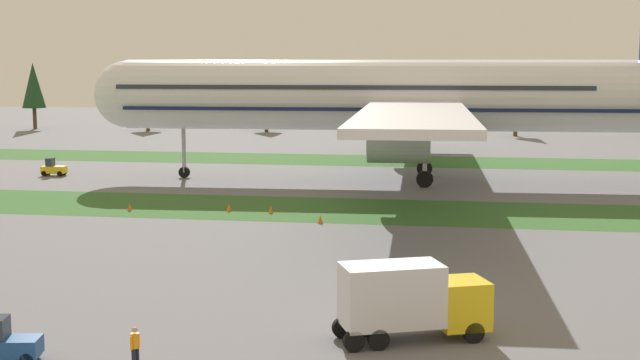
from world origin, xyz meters
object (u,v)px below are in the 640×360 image
object	(u,v)px
catering_truck	(411,298)
taxiway_marker_2	(320,219)
airliner	(401,95)
ground_crew_marshaller	(345,307)
baggage_tug	(7,344)
pushback_tractor	(53,168)
taxiway_marker_3	(229,207)
taxiway_marker_0	(130,207)
taxiway_marker_1	(271,209)
ground_crew_loader	(135,346)

from	to	relation	value
catering_truck	taxiway_marker_2	world-z (taller)	catering_truck
airliner	ground_crew_marshaller	bearing A→B (deg)	178.43
baggage_tug	pushback_tractor	xyz separation A→B (m)	(-25.75, 57.48, 0.00)
pushback_tractor	taxiway_marker_2	size ratio (longest dim) A/B	4.03
ground_crew_marshaller	taxiway_marker_3	world-z (taller)	ground_crew_marshaller
airliner	taxiway_marker_3	bearing A→B (deg)	145.77
baggage_tug	taxiway_marker_0	world-z (taller)	baggage_tug
pushback_tractor	ground_crew_marshaller	world-z (taller)	pushback_tractor
pushback_tractor	taxiway_marker_0	world-z (taller)	pushback_tractor
baggage_tug	taxiway_marker_1	distance (m)	37.86
pushback_tractor	taxiway_marker_0	size ratio (longest dim) A/B	4.02
catering_truck	taxiway_marker_0	size ratio (longest dim) A/B	11.06
catering_truck	taxiway_marker_0	distance (m)	40.49
catering_truck	ground_crew_loader	world-z (taller)	catering_truck
catering_truck	taxiway_marker_2	bearing A→B (deg)	174.99
taxiway_marker_1	airliner	bearing A→B (deg)	66.40
baggage_tug	taxiway_marker_3	distance (m)	38.05
taxiway_marker_0	taxiway_marker_2	xyz separation A→B (m)	(16.94, -3.28, -0.00)
catering_truck	taxiway_marker_3	size ratio (longest dim) A/B	11.17
baggage_tug	taxiway_marker_0	xyz separation A→B (m)	(-8.96, 37.04, -0.48)
baggage_tug	ground_crew_marshaller	bearing A→B (deg)	108.70
taxiway_marker_2	taxiway_marker_3	bearing A→B (deg)	153.29
baggage_tug	ground_crew_loader	distance (m)	5.57
baggage_tug	taxiway_marker_1	xyz separation A→B (m)	(3.15, 37.73, -0.50)
baggage_tug	taxiway_marker_2	xyz separation A→B (m)	(7.98, 33.76, -0.49)
baggage_tug	catering_truck	bearing A→B (deg)	98.75
taxiway_marker_0	taxiway_marker_1	size ratio (longest dim) A/B	1.05
catering_truck	taxiway_marker_2	size ratio (longest dim) A/B	11.09
baggage_tug	catering_truck	size ratio (longest dim) A/B	0.38
catering_truck	taxiway_marker_3	distance (m)	36.65
ground_crew_loader	taxiway_marker_1	world-z (taller)	ground_crew_loader
ground_crew_loader	ground_crew_marshaller	bearing A→B (deg)	-30.24
pushback_tractor	catering_truck	bearing A→B (deg)	36.77
ground_crew_loader	taxiway_marker_0	size ratio (longest dim) A/B	2.63
catering_truck	taxiway_marker_1	distance (m)	34.79
catering_truck	taxiway_marker_1	xyz separation A→B (m)	(-13.46, 32.04, -1.64)
pushback_tractor	taxiway_marker_3	world-z (taller)	pushback_tractor
ground_crew_marshaller	taxiway_marker_1	bearing A→B (deg)	124.90
taxiway_marker_2	ground_crew_loader	bearing A→B (deg)	-94.13
pushback_tractor	ground_crew_marshaller	distance (m)	63.57
taxiway_marker_0	taxiway_marker_2	distance (m)	17.25
baggage_tug	pushback_tractor	bearing A→B (deg)	-166.03
airliner	catering_truck	size ratio (longest dim) A/B	11.20
airliner	catering_truck	distance (m)	54.09
airliner	pushback_tractor	size ratio (longest dim) A/B	30.85
taxiway_marker_1	baggage_tug	bearing A→B (deg)	-94.77
taxiway_marker_0	pushback_tractor	bearing A→B (deg)	129.41
ground_crew_marshaller	taxiway_marker_0	world-z (taller)	ground_crew_marshaller
ground_crew_marshaller	taxiway_marker_3	bearing A→B (deg)	130.68
taxiway_marker_0	taxiway_marker_1	bearing A→B (deg)	3.22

